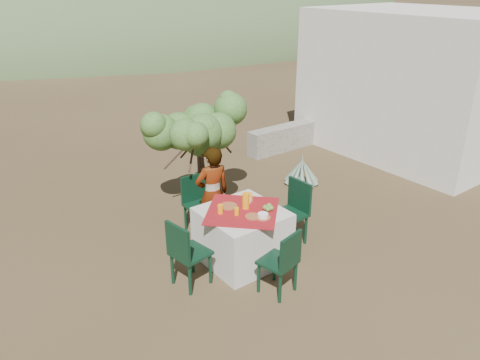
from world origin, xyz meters
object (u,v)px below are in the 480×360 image
Objects in this scene: chair_left at (186,252)px; shrub_tree at (201,134)px; chair_near at (283,260)px; agave at (302,172)px; juice_pitcher at (246,201)px; chair_right at (293,209)px; table at (242,235)px; chair_far at (197,201)px; guesthouse at (416,82)px; person at (212,194)px.

chair_left is 2.22m from shrub_tree.
chair_near is 1.24× the size of agave.
chair_near is at bearing -99.29° from juice_pitcher.
chair_near is 0.92× the size of chair_right.
table is 1.85m from shrub_tree.
agave is (2.50, 0.30, -0.25)m from chair_far.
juice_pitcher is (-0.81, 0.08, 0.34)m from chair_right.
chair_near is 1.29m from chair_right.
shrub_tree reaches higher than chair_far.
guesthouse reaches higher than shrub_tree.
agave is 3.61m from guesthouse.
chair_near is 0.60× the size of person.
person is 5.93m from guesthouse.
guesthouse reaches higher than chair_left.
person reaches higher than chair_near.
shrub_tree is at bearing 77.27° from table.
chair_far is 2.53m from agave.
chair_far is 0.51× the size of shrub_tree.
person is at bearing 95.73° from juice_pitcher.
chair_left is at bearing -56.97° from chair_near.
agave is at bearing 29.58° from juice_pitcher.
shrub_tree is at bearing 80.00° from juice_pitcher.
chair_near is 0.21× the size of guesthouse.
chair_near is at bearing 95.89° from person.
guesthouse reaches higher than juice_pitcher.
person is 0.34× the size of guesthouse.
chair_far is 0.96× the size of chair_left.
table is 1.49× the size of chair_near.
person is at bearing -112.75° from shrub_tree.
person is (0.05, -0.35, 0.24)m from chair_far.
juice_pitcher is at bearing -98.09° from chair_right.
person is at bearing -105.47° from chair_near.
guesthouse is (5.85, 1.41, 1.12)m from table.
chair_far is 5.98m from guesthouse.
table is 0.90× the size of person.
chair_right is at bearing -137.56° from agave.
guesthouse is at bearing -164.58° from person.
chair_left is at bearing -174.59° from juice_pitcher.
agave is 3.21× the size of juice_pitcher.
chair_far is 1.13m from juice_pitcher.
juice_pitcher is (-0.26, -1.50, -0.49)m from shrub_tree.
guesthouse is at bearing -86.88° from chair_left.
chair_near is 0.95× the size of chair_left.
chair_right is at bearing -5.98° from juice_pitcher.
chair_far is at bearing -173.28° from agave.
agave is at bearing -150.49° from chair_near.
guesthouse is at bearing 0.49° from agave.
juice_pitcher is (0.12, -1.06, 0.38)m from chair_far.
person reaches higher than chair_left.
shrub_tree is (-0.55, 1.59, 0.84)m from chair_right.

